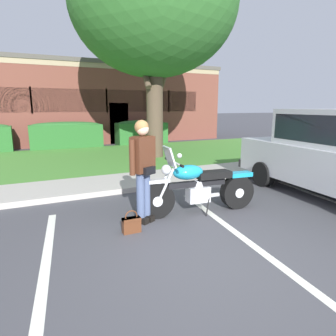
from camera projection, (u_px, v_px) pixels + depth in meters
name	position (u px, v px, depth m)	size (l,w,h in m)	color
ground_plane	(217.00, 251.00, 3.99)	(140.00, 140.00, 0.00)	#424247
curb_strip	(137.00, 188.00, 6.81)	(60.00, 0.20, 0.12)	#ADA89E
concrete_walk	(126.00, 181.00, 7.57)	(60.00, 1.50, 0.08)	#ADA89E
grass_lawn	(94.00, 158.00, 10.96)	(60.00, 6.17, 0.06)	#478433
stall_stripe_0	(43.00, 283.00, 3.25)	(0.12, 4.40, 0.01)	silver
stall_stripe_1	(241.00, 237.00, 4.41)	(0.12, 4.40, 0.01)	silver
motorcycle	(203.00, 187.00, 5.34)	(2.24, 0.82, 1.26)	black
rider_person	(143.00, 164.00, 4.81)	(0.53, 0.39, 1.70)	black
handbag	(131.00, 224.00, 4.54)	(0.28, 0.13, 0.36)	#562D19
shade_tree	(154.00, 4.00, 10.13)	(5.79, 5.79, 7.84)	#4C3D2D
hedge_center_left	(67.00, 135.00, 13.57)	(3.18, 0.90, 1.24)	#286028
hedge_center_right	(142.00, 132.00, 15.12)	(2.59, 0.90, 1.24)	#286028
brick_building	(30.00, 103.00, 17.28)	(20.60, 8.94, 4.20)	brown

